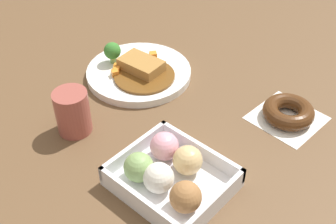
{
  "coord_description": "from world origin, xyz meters",
  "views": [
    {
      "loc": [
        0.5,
        -0.48,
        0.58
      ],
      "look_at": [
        0.06,
        0.01,
        0.03
      ],
      "focal_mm": 45.62,
      "sensor_mm": 36.0,
      "label": 1
    }
  ],
  "objects_px": {
    "coffee_mug": "(73,112)",
    "curry_plate": "(138,71)",
    "donut_box": "(169,174)",
    "chocolate_ring_donut": "(288,112)"
  },
  "relations": [
    {
      "from": "coffee_mug",
      "to": "curry_plate",
      "type": "bearing_deg",
      "value": 99.83
    },
    {
      "from": "curry_plate",
      "to": "donut_box",
      "type": "relative_size",
      "value": 1.28
    },
    {
      "from": "donut_box",
      "to": "coffee_mug",
      "type": "bearing_deg",
      "value": -175.53
    },
    {
      "from": "curry_plate",
      "to": "chocolate_ring_donut",
      "type": "distance_m",
      "value": 0.35
    },
    {
      "from": "chocolate_ring_donut",
      "to": "coffee_mug",
      "type": "relative_size",
      "value": 1.52
    },
    {
      "from": "coffee_mug",
      "to": "chocolate_ring_donut",
      "type": "bearing_deg",
      "value": 46.34
    },
    {
      "from": "curry_plate",
      "to": "chocolate_ring_donut",
      "type": "relative_size",
      "value": 1.74
    },
    {
      "from": "curry_plate",
      "to": "coffee_mug",
      "type": "relative_size",
      "value": 2.65
    },
    {
      "from": "curry_plate",
      "to": "chocolate_ring_donut",
      "type": "xyz_separation_m",
      "value": [
        0.34,
        0.1,
        0.0
      ]
    },
    {
      "from": "donut_box",
      "to": "coffee_mug",
      "type": "height_order",
      "value": "coffee_mug"
    }
  ]
}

